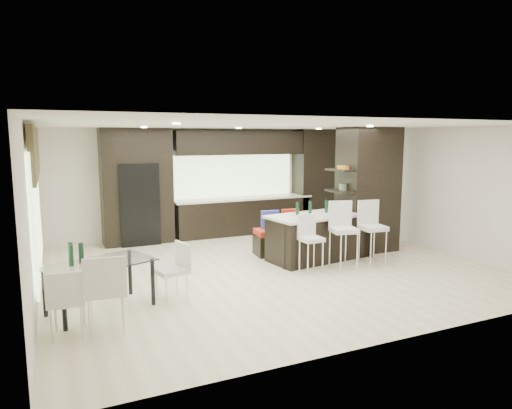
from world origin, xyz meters
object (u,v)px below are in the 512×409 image
dining_table (100,287)px  chair_end (172,274)px  bench (288,241)px  kitchen_island (320,236)px  chair_far (68,305)px  chair_near (106,295)px  stool_mid (343,242)px  stool_right (373,239)px  floor_vase (364,227)px  stool_left (311,250)px

dining_table → chair_end: bearing=-20.4°
chair_end → bench: bearing=-71.6°
kitchen_island → chair_far: (-4.89, -1.86, -0.06)m
kitchen_island → chair_near: (-4.43, -1.90, 0.01)m
stool_mid → stool_right: bearing=13.8°
chair_near → chair_far: bearing=-178.5°
kitchen_island → chair_far: size_ratio=2.77×
floor_vase → chair_near: size_ratio=1.23×
kitchen_island → stool_mid: size_ratio=2.17×
stool_right → floor_vase: 0.82m
stool_mid → chair_end: (-3.39, -0.33, -0.11)m
chair_far → chair_end: 1.66m
kitchen_island → chair_end: size_ratio=2.77×
stool_mid → dining_table: bearing=-162.2°
chair_end → stool_left: bearing=-94.9°
kitchen_island → chair_end: (-3.39, -1.15, -0.06)m
chair_near → chair_end: size_ratio=1.17×
kitchen_island → chair_end: kitchen_island is taller
floor_vase → chair_far: 6.19m
kitchen_island → dining_table: 4.57m
kitchen_island → dining_table: kitchen_island is taller
stool_mid → chair_near: bearing=-152.7°
stool_mid → bench: bearing=119.1°
dining_table → stool_mid: bearing=-16.1°
bench → chair_end: chair_end is taller
floor_vase → dining_table: size_ratio=0.80×
chair_end → stool_mid: bearing=-97.0°
dining_table → floor_vase: bearing=-9.3°
stool_left → chair_end: (-2.70, -0.37, -0.03)m
stool_right → bench: 1.84m
chair_far → stool_mid: bearing=20.0°
bench → floor_vase: floor_vase is taller
kitchen_island → stool_left: size_ratio=2.58×
stool_left → chair_near: bearing=-164.5°
dining_table → chair_end: chair_end is taller
floor_vase → chair_far: (-5.92, -1.79, -0.18)m
kitchen_island → stool_right: stool_right is taller
chair_near → chair_far: 0.47m
kitchen_island → stool_left: kitchen_island is taller
chair_end → kitchen_island: bearing=-84.0°
chair_far → kitchen_island: bearing=28.7°
stool_mid → stool_right: size_ratio=1.02×
stool_mid → bench: stool_mid is taller
stool_left → chair_far: 4.34m
dining_table → stool_left: bearing=-14.8°
floor_vase → chair_end: floor_vase is taller
stool_right → floor_vase: bearing=72.5°
floor_vase → dining_table: bearing=-168.9°
stool_right → dining_table: 5.13m
chair_end → stool_right: bearing=-97.9°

